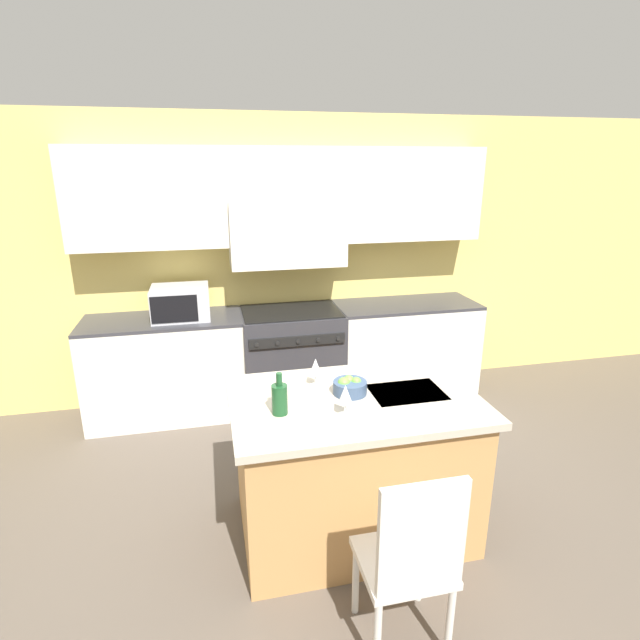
{
  "coord_description": "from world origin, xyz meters",
  "views": [
    {
      "loc": [
        -0.72,
        -2.56,
        2.27
      ],
      "look_at": [
        0.04,
        0.78,
        1.18
      ],
      "focal_mm": 28.0,
      "sensor_mm": 36.0,
      "label": 1
    }
  ],
  "objects_px": {
    "range_stove": "(292,358)",
    "island_chair": "(411,557)",
    "microwave": "(181,303)",
    "wine_bottle": "(280,398)",
    "fruit_bowl": "(350,386)",
    "wine_glass_near": "(345,395)",
    "wine_glass_far": "(315,367)"
  },
  "relations": [
    {
      "from": "microwave",
      "to": "wine_glass_near",
      "type": "xyz_separation_m",
      "value": [
        0.95,
        -2.03,
        -0.03
      ]
    },
    {
      "from": "microwave",
      "to": "wine_glass_near",
      "type": "relative_size",
      "value": 2.75
    },
    {
      "from": "microwave",
      "to": "wine_bottle",
      "type": "height_order",
      "value": "microwave"
    },
    {
      "from": "fruit_bowl",
      "to": "wine_glass_near",
      "type": "bearing_deg",
      "value": -111.17
    },
    {
      "from": "wine_bottle",
      "to": "fruit_bowl",
      "type": "xyz_separation_m",
      "value": [
        0.45,
        0.16,
        -0.05
      ]
    },
    {
      "from": "island_chair",
      "to": "wine_bottle",
      "type": "relative_size",
      "value": 4.13
    },
    {
      "from": "range_stove",
      "to": "wine_glass_near",
      "type": "xyz_separation_m",
      "value": [
        -0.04,
        -2.01,
        0.58
      ]
    },
    {
      "from": "island_chair",
      "to": "wine_bottle",
      "type": "height_order",
      "value": "wine_bottle"
    },
    {
      "from": "wine_glass_near",
      "to": "wine_glass_far",
      "type": "relative_size",
      "value": 1.0
    },
    {
      "from": "wine_glass_near",
      "to": "wine_bottle",
      "type": "bearing_deg",
      "value": 164.73
    },
    {
      "from": "island_chair",
      "to": "wine_glass_near",
      "type": "distance_m",
      "value": 0.86
    },
    {
      "from": "microwave",
      "to": "wine_glass_far",
      "type": "distance_m",
      "value": 1.84
    },
    {
      "from": "wine_bottle",
      "to": "fruit_bowl",
      "type": "height_order",
      "value": "wine_bottle"
    },
    {
      "from": "range_stove",
      "to": "wine_glass_far",
      "type": "height_order",
      "value": "wine_glass_far"
    },
    {
      "from": "microwave",
      "to": "fruit_bowl",
      "type": "distance_m",
      "value": 2.06
    },
    {
      "from": "wine_glass_far",
      "to": "fruit_bowl",
      "type": "bearing_deg",
      "value": -41.36
    },
    {
      "from": "wine_glass_near",
      "to": "wine_glass_far",
      "type": "bearing_deg",
      "value": 100.83
    },
    {
      "from": "microwave",
      "to": "island_chair",
      "type": "relative_size",
      "value": 0.49
    },
    {
      "from": "microwave",
      "to": "island_chair",
      "type": "bearing_deg",
      "value": -68.42
    },
    {
      "from": "wine_glass_far",
      "to": "wine_bottle",
      "type": "bearing_deg",
      "value": -130.92
    },
    {
      "from": "island_chair",
      "to": "range_stove",
      "type": "bearing_deg",
      "value": 91.91
    },
    {
      "from": "wine_bottle",
      "to": "wine_glass_near",
      "type": "relative_size",
      "value": 1.36
    },
    {
      "from": "range_stove",
      "to": "wine_bottle",
      "type": "distance_m",
      "value": 2.03
    },
    {
      "from": "island_chair",
      "to": "fruit_bowl",
      "type": "relative_size",
      "value": 4.9
    },
    {
      "from": "wine_glass_near",
      "to": "wine_glass_far",
      "type": "xyz_separation_m",
      "value": [
        -0.08,
        0.41,
        0.0
      ]
    },
    {
      "from": "range_stove",
      "to": "island_chair",
      "type": "height_order",
      "value": "island_chair"
    },
    {
      "from": "microwave",
      "to": "wine_bottle",
      "type": "distance_m",
      "value": 2.03
    },
    {
      "from": "fruit_bowl",
      "to": "wine_bottle",
      "type": "bearing_deg",
      "value": -160.57
    },
    {
      "from": "range_stove",
      "to": "wine_glass_near",
      "type": "relative_size",
      "value": 5.26
    },
    {
      "from": "wine_bottle",
      "to": "wine_glass_near",
      "type": "distance_m",
      "value": 0.36
    },
    {
      "from": "wine_glass_near",
      "to": "range_stove",
      "type": "bearing_deg",
      "value": 88.94
    },
    {
      "from": "wine_bottle",
      "to": "wine_glass_far",
      "type": "bearing_deg",
      "value": 49.08
    }
  ]
}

